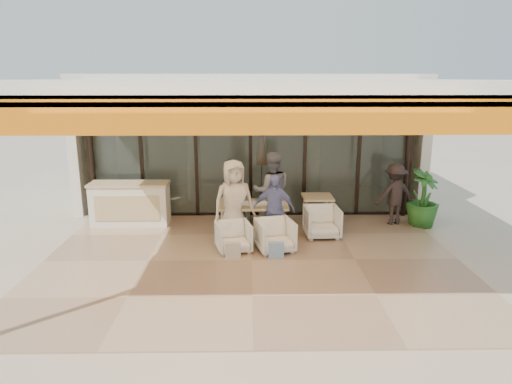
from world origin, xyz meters
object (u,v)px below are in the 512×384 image
(host_counter, at_px, (130,203))
(diner_grey, at_px, (272,191))
(diner_navy, at_px, (235,196))
(side_chair, at_px, (322,221))
(standing_woman, at_px, (395,194))
(chair_near_right, at_px, (275,234))
(diner_cream, at_px, (234,202))
(side_table, at_px, (317,200))
(chair_far_right, at_px, (271,211))
(chair_near_left, at_px, (234,235))
(diner_periwinkle, at_px, (274,209))
(chair_far_left, at_px, (236,209))
(dining_table, at_px, (253,206))
(potted_palm, at_px, (423,198))

(host_counter, xyz_separation_m, diner_grey, (3.35, -0.37, 0.38))
(diner_navy, relative_size, side_chair, 2.10)
(host_counter, bearing_deg, standing_woman, -0.75)
(chair_near_right, distance_m, diner_cream, 1.11)
(side_table, bearing_deg, standing_woman, 3.45)
(chair_far_right, relative_size, chair_near_left, 0.86)
(chair_near_right, bearing_deg, diner_periwinkle, 75.67)
(diner_periwinkle, height_order, standing_woman, diner_periwinkle)
(diner_periwinkle, bearing_deg, chair_far_left, 131.81)
(host_counter, distance_m, side_table, 4.44)
(chair_near_left, xyz_separation_m, side_table, (1.92, 1.58, 0.30))
(host_counter, distance_m, standing_woman, 6.28)
(chair_far_right, distance_m, chair_near_left, 2.08)
(diner_cream, bearing_deg, side_chair, -9.69)
(chair_near_left, xyz_separation_m, diner_cream, (0.00, 0.50, 0.56))
(side_table, bearing_deg, chair_near_left, -140.69)
(dining_table, distance_m, diner_cream, 0.65)
(diner_periwinkle, bearing_deg, diner_grey, 100.84)
(chair_far_left, height_order, potted_palm, potted_palm)
(chair_far_right, distance_m, chair_near_right, 1.90)
(diner_grey, xyz_separation_m, side_chair, (1.08, -0.57, -0.53))
(host_counter, relative_size, diner_cream, 1.03)
(dining_table, bearing_deg, chair_far_left, 113.70)
(dining_table, bearing_deg, diner_navy, 133.02)
(potted_palm, bearing_deg, diner_cream, -166.42)
(diner_navy, xyz_separation_m, diner_cream, (0.00, -0.90, 0.10))
(diner_cream, bearing_deg, chair_far_right, 39.75)
(chair_near_left, distance_m, diner_grey, 1.73)
(host_counter, relative_size, diner_grey, 1.01)
(chair_near_left, height_order, side_chair, side_chair)
(host_counter, height_order, chair_far_left, host_counter)
(chair_near_left, relative_size, standing_woman, 0.45)
(chair_far_right, height_order, diner_grey, diner_grey)
(chair_far_left, bearing_deg, standing_woman, 178.76)
(chair_far_left, distance_m, chair_near_right, 2.08)
(diner_navy, bearing_deg, chair_far_right, -154.60)
(chair_far_left, distance_m, potted_palm, 4.44)
(host_counter, height_order, diner_cream, diner_cream)
(side_table, xyz_separation_m, side_chair, (0.00, -0.75, -0.26))
(host_counter, xyz_separation_m, diner_navy, (2.51, -0.37, 0.27))
(diner_periwinkle, xyz_separation_m, potted_palm, (3.58, 1.07, -0.07))
(diner_periwinkle, bearing_deg, side_chair, 27.55)
(chair_far_left, relative_size, diner_cream, 0.38)
(diner_navy, relative_size, standing_woman, 1.07)
(dining_table, distance_m, standing_woman, 3.44)
(chair_far_right, bearing_deg, diner_periwinkle, 90.79)
(dining_table, distance_m, diner_navy, 0.62)
(dining_table, distance_m, diner_periwinkle, 0.63)
(chair_far_left, distance_m, side_chair, 2.20)
(chair_far_left, xyz_separation_m, diner_cream, (0.00, -1.40, 0.56))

